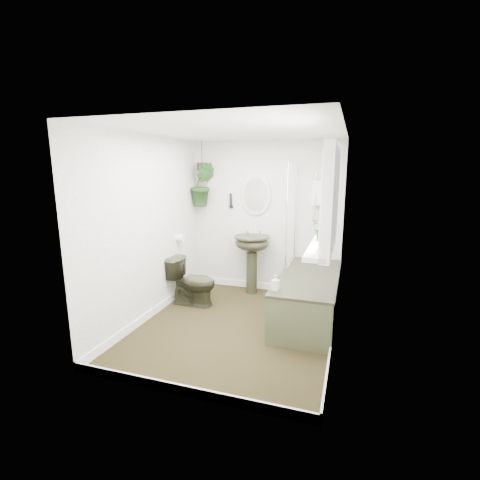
% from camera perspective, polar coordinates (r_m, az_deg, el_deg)
% --- Properties ---
extents(floor, '(2.30, 2.80, 0.02)m').
position_cam_1_polar(floor, '(4.39, -0.63, -14.06)').
color(floor, black).
rests_on(floor, ground).
extents(ceiling, '(2.30, 2.80, 0.02)m').
position_cam_1_polar(ceiling, '(3.97, -0.71, 17.66)').
color(ceiling, white).
rests_on(ceiling, ground).
extents(wall_back, '(2.30, 0.02, 2.30)m').
position_cam_1_polar(wall_back, '(5.36, 4.20, 3.69)').
color(wall_back, white).
rests_on(wall_back, ground).
extents(wall_front, '(2.30, 0.02, 2.30)m').
position_cam_1_polar(wall_front, '(2.76, -10.15, -4.33)').
color(wall_front, white).
rests_on(wall_front, ground).
extents(wall_left, '(0.02, 2.80, 2.30)m').
position_cam_1_polar(wall_left, '(4.52, -14.73, 1.81)').
color(wall_left, white).
rests_on(wall_left, ground).
extents(wall_right, '(0.02, 2.80, 2.30)m').
position_cam_1_polar(wall_right, '(3.81, 16.07, -0.09)').
color(wall_right, white).
rests_on(wall_right, ground).
extents(skirting, '(2.30, 2.80, 0.10)m').
position_cam_1_polar(skirting, '(4.36, -0.63, -13.36)').
color(skirting, white).
rests_on(skirting, floor).
extents(bathtub, '(0.72, 1.72, 0.58)m').
position_cam_1_polar(bathtub, '(4.56, 11.13, -9.16)').
color(bathtub, black).
rests_on(bathtub, floor).
extents(bath_screen, '(0.04, 0.72, 1.40)m').
position_cam_1_polar(bath_screen, '(4.84, 8.44, 4.27)').
color(bath_screen, silver).
rests_on(bath_screen, bathtub).
extents(shower_box, '(0.20, 0.10, 0.35)m').
position_cam_1_polar(shower_box, '(5.11, 12.89, 7.55)').
color(shower_box, white).
rests_on(shower_box, wall_back).
extents(oval_mirror, '(0.46, 0.03, 0.62)m').
position_cam_1_polar(oval_mirror, '(5.32, 2.60, 7.45)').
color(oval_mirror, beige).
rests_on(oval_mirror, wall_back).
extents(wall_sconce, '(0.04, 0.04, 0.22)m').
position_cam_1_polar(wall_sconce, '(5.43, -1.53, 6.49)').
color(wall_sconce, black).
rests_on(wall_sconce, wall_back).
extents(toilet_roll_holder, '(0.11, 0.11, 0.11)m').
position_cam_1_polar(toilet_roll_holder, '(5.13, -9.82, 0.35)').
color(toilet_roll_holder, white).
rests_on(toilet_roll_holder, wall_left).
extents(window_recess, '(0.08, 1.00, 0.90)m').
position_cam_1_polar(window_recess, '(3.05, 14.75, 6.59)').
color(window_recess, white).
rests_on(window_recess, wall_right).
extents(window_sill, '(0.18, 1.00, 0.04)m').
position_cam_1_polar(window_sill, '(3.12, 13.06, -1.03)').
color(window_sill, white).
rests_on(window_sill, wall_right).
extents(window_blinds, '(0.01, 0.86, 0.76)m').
position_cam_1_polar(window_blinds, '(3.06, 13.90, 6.64)').
color(window_blinds, white).
rests_on(window_blinds, wall_right).
extents(toilet, '(0.66, 0.38, 0.67)m').
position_cam_1_polar(toilet, '(4.96, -7.75, -6.73)').
color(toilet, black).
rests_on(toilet, floor).
extents(pedestal_sink, '(0.62, 0.56, 0.90)m').
position_cam_1_polar(pedestal_sink, '(5.32, 1.93, -4.06)').
color(pedestal_sink, black).
rests_on(pedestal_sink, floor).
extents(sill_plant, '(0.26, 0.24, 0.26)m').
position_cam_1_polar(sill_plant, '(3.24, 13.78, 2.10)').
color(sill_plant, black).
rests_on(sill_plant, window_sill).
extents(hanging_plant, '(0.45, 0.41, 0.67)m').
position_cam_1_polar(hanging_plant, '(5.47, -6.16, 8.99)').
color(hanging_plant, black).
rests_on(hanging_plant, ceiling).
extents(soap_bottle, '(0.09, 0.09, 0.17)m').
position_cam_1_polar(soap_bottle, '(3.87, 5.83, -6.96)').
color(soap_bottle, black).
rests_on(soap_bottle, bathtub).
extents(hanging_pot, '(0.16, 0.16, 0.12)m').
position_cam_1_polar(hanging_pot, '(5.47, -6.23, 11.88)').
color(hanging_pot, black).
rests_on(hanging_pot, ceiling).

